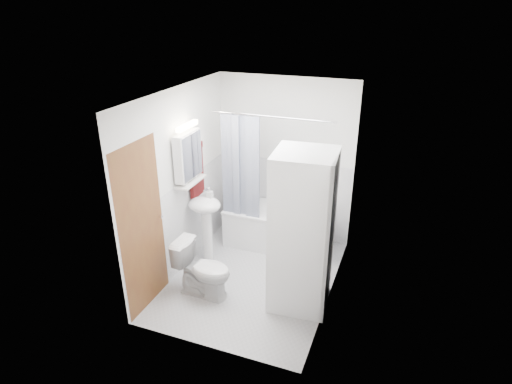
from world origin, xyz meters
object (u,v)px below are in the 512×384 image
(sink, at_px, (205,215))
(toilet, at_px, (203,270))
(washer_dryer, at_px, (302,232))
(bathtub, at_px, (276,226))

(sink, height_order, toilet, sink)
(washer_dryer, bearing_deg, bathtub, 115.49)
(bathtub, relative_size, toilet, 2.07)
(sink, distance_m, washer_dryer, 1.51)
(bathtub, bearing_deg, washer_dryer, -59.74)
(sink, xyz_separation_m, toilet, (0.30, -0.69, -0.36))
(sink, relative_size, toilet, 1.48)
(sink, height_order, washer_dryer, washer_dryer)
(bathtub, bearing_deg, toilet, -107.99)
(bathtub, height_order, washer_dryer, washer_dryer)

